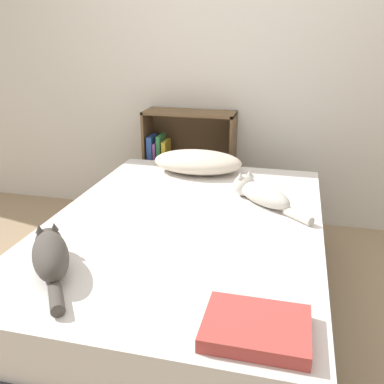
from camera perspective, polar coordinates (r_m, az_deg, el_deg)
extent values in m
plane|color=#997F60|center=(2.50, -0.86, -15.25)|extent=(8.00, 8.00, 0.00)
cube|color=silver|center=(3.36, 5.18, 17.04)|extent=(8.00, 0.06, 2.50)
cube|color=#333338|center=(2.41, -0.88, -12.20)|extent=(1.43, 2.02, 0.32)
cube|color=silver|center=(2.27, -0.92, -6.41)|extent=(1.38, 1.96, 0.23)
ellipsoid|color=beige|center=(2.94, 0.77, 4.04)|extent=(0.61, 0.38, 0.14)
ellipsoid|color=beige|center=(2.43, 9.52, -0.39)|extent=(0.38, 0.36, 0.11)
sphere|color=beige|center=(2.54, 6.99, 0.91)|extent=(0.13, 0.13, 0.13)
cone|color=beige|center=(2.49, 6.44, 2.24)|extent=(0.04, 0.04, 0.03)
cone|color=beige|center=(2.54, 7.67, 2.53)|extent=(0.04, 0.04, 0.03)
cylinder|color=beige|center=(2.28, 13.98, -3.12)|extent=(0.16, 0.15, 0.05)
ellipsoid|color=#47423D|center=(1.84, -18.35, -8.02)|extent=(0.32, 0.38, 0.15)
sphere|color=#47423D|center=(1.98, -18.59, -6.16)|extent=(0.11, 0.11, 0.11)
cone|color=#47423D|center=(1.95, -19.71, -4.63)|extent=(0.04, 0.04, 0.03)
cone|color=#47423D|center=(1.95, -17.89, -4.40)|extent=(0.04, 0.04, 0.03)
cylinder|color=#47423D|center=(1.65, -17.65, -13.38)|extent=(0.13, 0.16, 0.05)
cube|color=brown|center=(3.50, -5.75, 3.72)|extent=(0.02, 0.26, 0.89)
cube|color=brown|center=(3.34, 5.38, 2.89)|extent=(0.02, 0.26, 0.89)
cube|color=brown|center=(3.56, -0.30, -3.33)|extent=(0.70, 0.26, 0.02)
cube|color=brown|center=(3.30, -0.33, 10.53)|extent=(0.70, 0.26, 0.02)
cube|color=brown|center=(3.40, -0.31, 3.33)|extent=(0.66, 0.26, 0.02)
cube|color=brown|center=(3.52, 0.17, 3.91)|extent=(0.70, 0.02, 0.89)
cube|color=#2D519E|center=(3.41, -5.31, 5.56)|extent=(0.04, 0.16, 0.24)
cube|color=#8C4C99|center=(3.41, -4.70, 5.11)|extent=(0.02, 0.16, 0.19)
cube|color=#337F47|center=(3.39, -4.15, 5.57)|extent=(0.03, 0.16, 0.25)
cube|color=gold|center=(3.38, -3.45, 5.18)|extent=(0.03, 0.16, 0.21)
cube|color=#B2423D|center=(1.47, 8.56, -17.47)|extent=(0.34, 0.27, 0.05)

